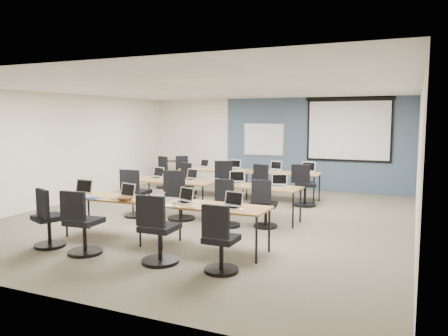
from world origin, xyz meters
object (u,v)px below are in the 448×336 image
at_px(laptop_4, 157,175).
at_px(task_chair_11, 304,189).
at_px(task_chair_4, 135,197).
at_px(utility_table, 174,164).
at_px(training_table_front_right, 215,209).
at_px(laptop_8, 203,166).
at_px(training_table_back_left, 216,171).
at_px(task_chair_3, 220,245).
at_px(laptop_2, 184,199).
at_px(task_chair_9, 228,184).
at_px(laptop_3, 232,204).
at_px(whiteboard, 264,140).
at_px(task_chair_8, 187,184).
at_px(training_table_back_right, 283,174).
at_px(laptop_0, 81,191).
at_px(laptop_9, 234,167).
at_px(task_chair_10, 261,188).
at_px(laptop_1, 125,195).
at_px(spare_chair_b, 164,175).
at_px(task_chair_2, 158,235).
at_px(task_chair_5, 180,199).
at_px(laptop_5, 191,177).
at_px(laptop_7, 278,183).
at_px(training_table_mid_left, 174,182).
at_px(laptop_10, 275,168).
at_px(laptop_11, 308,170).
at_px(task_chair_1, 82,228).
at_px(task_chair_7, 265,208).
at_px(laptop_6, 236,180).
at_px(task_chair_0, 48,223).
at_px(task_chair_6, 227,207).
at_px(training_table_front_left, 112,199).

xyz_separation_m(laptop_4, task_chair_11, (3.02, 1.72, -0.37)).
relative_size(task_chair_4, utility_table, 1.22).
xyz_separation_m(training_table_front_right, laptop_8, (-2.55, 4.72, 0.11)).
relative_size(training_table_back_left, task_chair_3, 2.01).
relative_size(laptop_2, task_chair_9, 0.30).
bearing_deg(laptop_3, task_chair_4, 161.13).
height_order(whiteboard, task_chair_11, whiteboard).
bearing_deg(utility_table, task_chair_8, -56.27).
bearing_deg(training_table_back_right, laptop_0, -120.71).
bearing_deg(laptop_9, laptop_4, -108.17).
distance_m(task_chair_10, utility_table, 4.25).
relative_size(laptop_1, utility_table, 0.40).
height_order(laptop_9, spare_chair_b, same).
relative_size(task_chair_2, task_chair_9, 0.99).
xyz_separation_m(task_chair_3, task_chair_5, (-2.05, 2.52, 0.04)).
bearing_deg(laptop_0, laptop_5, 69.59).
bearing_deg(task_chair_9, training_table_back_right, 4.15).
xyz_separation_m(laptop_0, laptop_7, (2.96, 2.39, -0.01)).
relative_size(training_table_mid_left, task_chair_4, 1.82).
bearing_deg(task_chair_5, task_chair_11, 44.71).
distance_m(laptop_10, laptop_11, 0.88).
bearing_deg(task_chair_1, task_chair_3, -0.99).
height_order(task_chair_2, task_chair_8, task_chair_2).
distance_m(laptop_8, laptop_9, 0.90).
distance_m(laptop_1, laptop_5, 2.51).
bearing_deg(task_chair_7, task_chair_8, 134.22).
bearing_deg(laptop_6, laptop_7, -22.43).
relative_size(task_chair_0, laptop_1, 2.88).
distance_m(training_table_back_right, task_chair_3, 5.50).
relative_size(training_table_mid_left, laptop_3, 5.89).
relative_size(task_chair_8, laptop_9, 3.00).
distance_m(task_chair_9, task_chair_10, 0.96).
xyz_separation_m(laptop_3, task_chair_6, (-0.74, 1.54, -0.40)).
relative_size(training_table_front_left, task_chair_7, 1.78).
bearing_deg(laptop_5, laptop_10, 80.36).
bearing_deg(laptop_7, task_chair_11, 68.82).
height_order(training_table_front_right, utility_table, utility_table).
distance_m(training_table_back_left, task_chair_11, 2.56).
bearing_deg(laptop_10, task_chair_1, -93.40).
xyz_separation_m(task_chair_0, laptop_8, (0.01, 5.65, 0.38)).
xyz_separation_m(laptop_4, task_chair_9, (1.06, 1.68, -0.36)).
height_order(task_chair_7, laptop_10, laptop_10).
height_order(task_chair_7, spare_chair_b, spare_chair_b).
height_order(laptop_3, laptop_11, laptop_11).
bearing_deg(task_chair_1, laptop_2, 35.82).
xyz_separation_m(whiteboard, task_chair_0, (-1.17, -7.44, -1.04)).
height_order(training_table_mid_left, task_chair_1, task_chair_1).
bearing_deg(laptop_9, laptop_11, 1.95).
bearing_deg(whiteboard, task_chair_0, -98.90).
xyz_separation_m(task_chair_0, task_chair_9, (1.04, 4.98, 0.02)).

